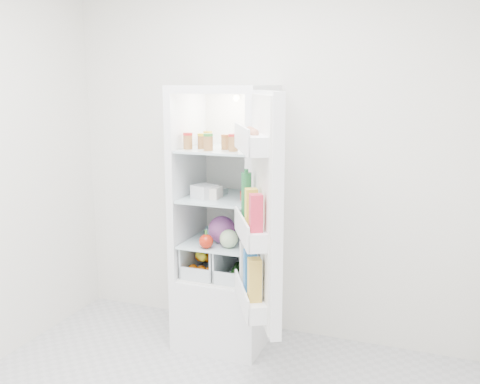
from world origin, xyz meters
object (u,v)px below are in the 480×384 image
at_px(refrigerator, 228,249).
at_px(fridge_door, 261,215).
at_px(mushroom_bowl, 215,232).
at_px(red_cabbage, 222,229).

distance_m(refrigerator, fridge_door, 0.86).
bearing_deg(fridge_door, mushroom_bowl, 13.17).
distance_m(red_cabbage, fridge_door, 0.70).
bearing_deg(refrigerator, mushroom_bowl, 173.71).
relative_size(refrigerator, red_cabbage, 9.74).
relative_size(red_cabbage, fridge_door, 0.14).
height_order(refrigerator, mushroom_bowl, refrigerator).
bearing_deg(mushroom_bowl, fridge_door, -47.91).
bearing_deg(refrigerator, fridge_door, -53.37).
bearing_deg(red_cabbage, refrigerator, 93.10).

